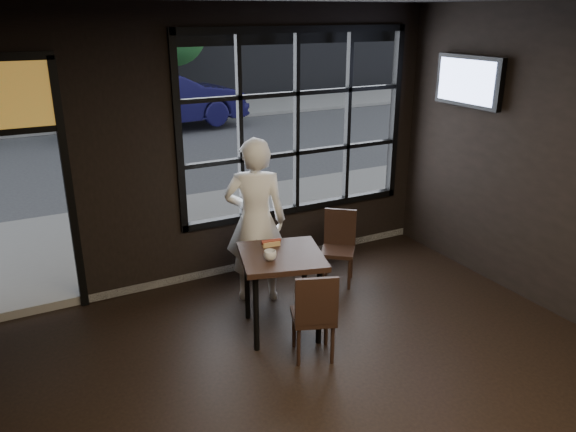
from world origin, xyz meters
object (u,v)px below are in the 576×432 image
navy_car (159,99)px  chair_near (313,313)px  man (255,221)px  cafe_table (282,292)px

navy_car → chair_near: bearing=166.0°
navy_car → man: bearing=164.9°
cafe_table → navy_car: navy_car is taller
chair_near → navy_car: 11.35m
chair_near → man: man is taller
cafe_table → navy_car: bearing=96.6°
man → navy_car: man is taller
chair_near → navy_car: size_ratio=0.19×
man → chair_near: bearing=114.1°
cafe_table → navy_car: size_ratio=0.18×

